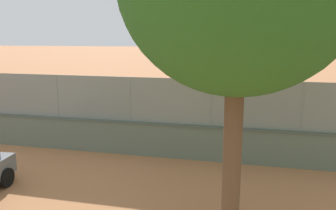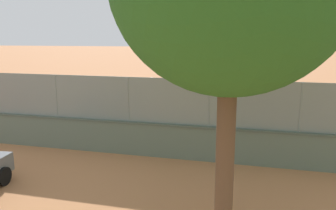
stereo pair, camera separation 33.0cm
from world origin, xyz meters
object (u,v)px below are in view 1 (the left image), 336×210
player_foreground_swinging (240,123)px  sports_ball (208,144)px  player_baseline_waiting (149,85)px  spare_ball_by_wall (72,142)px

player_foreground_swinging → sports_ball: size_ratio=7.58×
player_foreground_swinging → player_baseline_waiting: bearing=-56.7°
player_foreground_swinging → sports_ball: bearing=35.0°
sports_ball → spare_ball_by_wall: (6.19, 0.77, -0.06)m
player_baseline_waiting → sports_ball: 13.24m
player_foreground_swinging → player_baseline_waiting: (7.18, -10.92, 0.03)m
player_foreground_swinging → spare_ball_by_wall: bearing=12.9°
player_baseline_waiting → spare_ball_by_wall: size_ratio=20.75×
player_baseline_waiting → spare_ball_by_wall: player_baseline_waiting is taller
player_foreground_swinging → sports_ball: 1.84m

